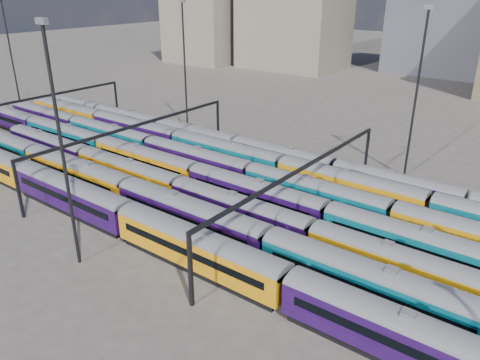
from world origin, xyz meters
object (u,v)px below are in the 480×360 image
Objects in this scene: rake_0 at (288,284)px; rake_1 at (128,190)px; mast_2 at (61,142)px; rake_2 at (239,208)px.

rake_0 is 0.99× the size of rake_1.
mast_2 is (5.69, -12.00, 11.05)m from rake_1.
rake_1 is 15.64m from rake_2.
mast_2 is at bearing -118.24° from rake_2.
rake_0 is 28.69m from rake_1.
rake_2 is 4.02× the size of mast_2.
rake_1 is 1.31× the size of rake_2.
rake_0 is at bearing -36.67° from rake_2.
rake_0 is 16.75m from rake_2.
mast_2 reaches higher than rake_2.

